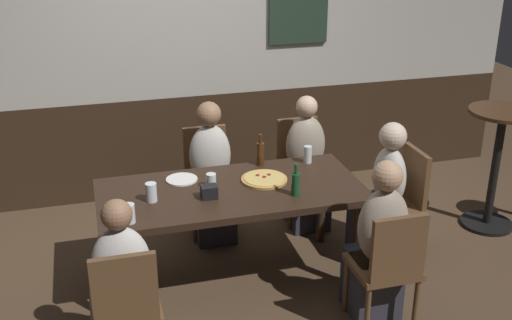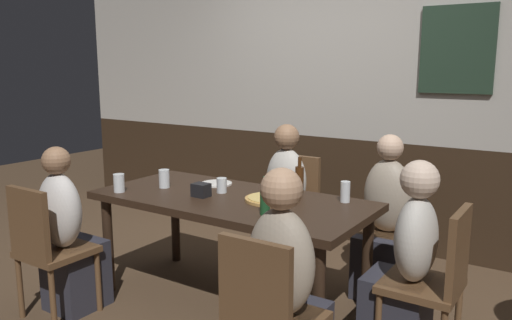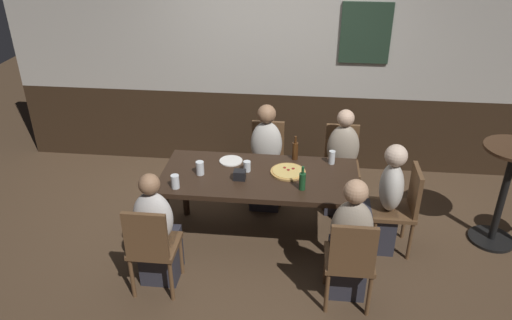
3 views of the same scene
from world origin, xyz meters
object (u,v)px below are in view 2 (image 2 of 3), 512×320
tumbler_water (119,184)px  beer_bottle_brown (299,179)px  chair_head_east (436,277)px  person_head_east (405,274)px  person_mid_far (283,209)px  beer_glass_half (164,180)px  chair_mid_far (293,204)px  chair_left_near (46,245)px  beer_bottle_green (265,200)px  person_right_near (285,303)px  pizza (271,199)px  chair_right_far (392,221)px  beer_glass_tall (345,193)px  person_left_near (69,243)px  dining_table (231,208)px  pint_glass_stout (222,186)px  chair_right_near (267,315)px  person_right_far (384,229)px  plate_white_large (216,184)px  condiment_caddy (201,190)px

tumbler_water → beer_bottle_brown: (1.05, 0.67, 0.04)m
chair_head_east → person_head_east: (-0.16, 0.00, -0.02)m
tumbler_water → person_mid_far: bearing=53.7°
chair_head_east → beer_glass_half: 1.93m
chair_mid_far → chair_left_near: bearing=-115.9°
person_mid_far → beer_bottle_green: 1.04m
person_right_near → pizza: bearing=126.2°
chair_right_far → beer_glass_tall: 0.64m
person_left_near → beer_glass_half: 0.77m
dining_table → pint_glass_stout: size_ratio=18.15×
person_right_near → beer_glass_half: 1.55m
chair_left_near → chair_mid_far: bearing=64.1°
beer_bottle_green → pint_glass_stout: bearing=152.2°
chair_left_near → person_mid_far: (0.82, 1.53, -0.01)m
person_left_near → person_right_near: size_ratio=0.96×
person_head_east → person_left_near: (-2.01, -0.68, -0.01)m
dining_table → chair_right_near: chair_right_near is taller
pizza → tumbler_water: (-1.00, -0.38, 0.05)m
beer_bottle_green → person_left_near: bearing=-159.2°
person_left_near → person_head_east: bearing=18.8°
chair_right_near → person_mid_far: bearing=118.2°
dining_table → person_head_east: bearing=0.0°
person_head_east → chair_right_near: bearing=-113.3°
tumbler_water → chair_left_near: bearing=-99.5°
chair_right_far → person_right_far: size_ratio=0.77×
person_head_east → pint_glass_stout: bearing=177.2°
chair_right_near → plate_white_large: size_ratio=3.83×
chair_head_east → beer_glass_tall: 0.79m
person_right_near → beer_glass_half: (-1.38, 0.64, 0.31)m
dining_table → beer_glass_half: (-0.56, -0.04, 0.14)m
person_left_near → pizza: (1.09, 0.75, 0.29)m
chair_right_far → chair_right_near: bearing=-90.0°
chair_mid_far → tumbler_water: (-0.73, -1.16, 0.30)m
chair_left_near → beer_bottle_brown: (1.14, 1.21, 0.34)m
dining_table → chair_right_far: size_ratio=2.12×
chair_mid_far → person_right_near: (0.82, -1.53, -0.01)m
person_right_far → beer_bottle_brown: (-0.50, -0.32, 0.36)m
person_right_far → pizza: person_right_far is taller
tumbler_water → condiment_caddy: (0.56, 0.21, -0.01)m
condiment_caddy → person_head_east: bearing=4.2°
person_right_near → chair_mid_far: bearing=118.2°
tumbler_water → beer_bottle_brown: beer_bottle_brown is taller
beer_bottle_brown → person_head_east: bearing=-22.6°
beer_bottle_brown → condiment_caddy: bearing=-137.1°
chair_right_far → chair_left_near: 2.36m
chair_left_near → beer_bottle_green: bearing=27.2°
beer_glass_half → tumbler_water: 0.32m
chair_right_near → condiment_caddy: bearing=143.1°
beer_glass_tall → condiment_caddy: 0.95m
person_head_east → pint_glass_stout: 1.35m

